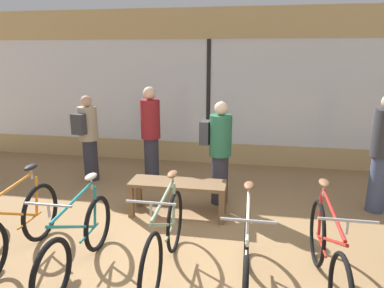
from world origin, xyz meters
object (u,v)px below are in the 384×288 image
object	(u,v)px
bicycle_left	(15,228)
display_bench	(178,188)
bicycle_center	(165,239)
customer_mid_floor	(383,151)
bicycle_center_right	(246,256)
customer_near_rack	(219,150)
bicycle_center_left	(78,241)
customer_by_window	(88,136)
customer_near_bench	(151,134)
bicycle_right	(327,256)

from	to	relation	value
bicycle_left	display_bench	xyz separation A→B (m)	(1.58, 1.44, 0.02)
bicycle_center	customer_mid_floor	distance (m)	3.47
bicycle_center	display_bench	distance (m)	1.40
bicycle_center	bicycle_center_right	world-z (taller)	bicycle_center
bicycle_center	customer_near_rack	world-z (taller)	customer_near_rack
bicycle_center_left	customer_mid_floor	xyz separation A→B (m)	(3.68, 2.16, 0.57)
bicycle_center_left	customer_mid_floor	bearing A→B (deg)	30.41
customer_by_window	customer_near_bench	bearing A→B (deg)	0.86
bicycle_left	bicycle_center_left	bearing A→B (deg)	-6.62
bicycle_center	display_bench	bearing A→B (deg)	96.44
bicycle_center_right	bicycle_left	bearing A→B (deg)	178.51
customer_by_window	customer_mid_floor	distance (m)	4.86
bicycle_left	bicycle_right	distance (m)	3.38
bicycle_center	customer_near_bench	xyz separation A→B (m)	(-0.89, 2.54, 0.52)
bicycle_left	bicycle_center	bearing A→B (deg)	1.33
customer_by_window	customer_near_rack	bearing A→B (deg)	-13.77
customer_by_window	customer_mid_floor	bearing A→B (deg)	-5.82
bicycle_center_left	bicycle_center	bearing A→B (deg)	8.35
customer_by_window	customer_near_bench	world-z (taller)	customer_near_bench
bicycle_right	customer_near_rack	distance (m)	2.36
customer_mid_floor	bicycle_center	bearing A→B (deg)	-143.73
bicycle_right	customer_near_bench	xyz separation A→B (m)	(-2.53, 2.56, 0.52)
bicycle_center_left	customer_by_window	world-z (taller)	customer_by_window
customer_near_rack	customer_by_window	world-z (taller)	customer_near_rack
bicycle_right	customer_near_rack	xyz separation A→B (m)	(-1.25, 1.94, 0.47)
display_bench	bicycle_center_left	bearing A→B (deg)	-116.55
bicycle_center_right	customer_mid_floor	xyz separation A→B (m)	(1.90, 2.14, 0.57)
customer_mid_floor	bicycle_center_left	bearing A→B (deg)	-149.59
customer_near_rack	customer_by_window	bearing A→B (deg)	166.23
customer_mid_floor	customer_near_bench	xyz separation A→B (m)	(-3.65, 0.51, -0.00)
bicycle_right	bicycle_center	bearing A→B (deg)	179.10
bicycle_right	bicycle_center_right	bearing A→B (deg)	-173.98
customer_by_window	customer_mid_floor	xyz separation A→B (m)	(4.83, -0.49, 0.08)
bicycle_right	customer_mid_floor	xyz separation A→B (m)	(1.12, 2.05, 0.53)
bicycle_right	customer_near_rack	bearing A→B (deg)	122.80
display_bench	customer_near_rack	bearing A→B (deg)	43.76
customer_mid_floor	bicycle_center_right	bearing A→B (deg)	-131.71
bicycle_center_right	customer_by_window	xyz separation A→B (m)	(-2.93, 2.63, 0.49)
customer_mid_floor	customer_near_bench	world-z (taller)	customer_mid_floor
bicycle_left	customer_by_window	size ratio (longest dim) A/B	1.08
bicycle_center_right	bicycle_center	bearing A→B (deg)	172.82
customer_near_bench	customer_near_rack	bearing A→B (deg)	-25.99
bicycle_center_left	bicycle_center	distance (m)	0.93
customer_mid_floor	customer_by_window	bearing A→B (deg)	174.18
bicycle_right	customer_by_window	world-z (taller)	customer_by_window
bicycle_center	display_bench	size ratio (longest dim) A/B	1.25
bicycle_right	customer_by_window	bearing A→B (deg)	145.55
bicycle_left	customer_near_bench	size ratio (longest dim) A/B	0.97
display_bench	customer_mid_floor	xyz separation A→B (m)	(2.92, 0.63, 0.52)
bicycle_center_right	bicycle_right	distance (m)	0.79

